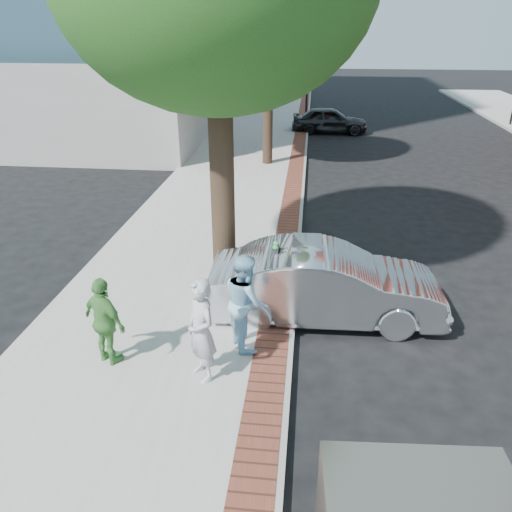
# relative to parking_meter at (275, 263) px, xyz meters

# --- Properties ---
(ground) EXTENTS (120.00, 120.00, 0.00)m
(ground) POSITION_rel_parking_meter_xyz_m (-0.66, -0.46, -1.21)
(ground) COLOR black
(ground) RESTS_ON ground
(sidewalk) EXTENTS (5.00, 60.00, 0.15)m
(sidewalk) POSITION_rel_parking_meter_xyz_m (-2.16, 7.54, -1.13)
(sidewalk) COLOR #9E9991
(sidewalk) RESTS_ON ground
(brick_strip) EXTENTS (0.60, 60.00, 0.01)m
(brick_strip) POSITION_rel_parking_meter_xyz_m (0.04, 7.54, -1.05)
(brick_strip) COLOR brown
(brick_strip) RESTS_ON sidewalk
(curb) EXTENTS (0.10, 60.00, 0.15)m
(curb) POSITION_rel_parking_meter_xyz_m (0.39, 7.54, -1.13)
(curb) COLOR gray
(curb) RESTS_ON ground
(office_base) EXTENTS (18.20, 22.20, 4.00)m
(office_base) POSITION_rel_parking_meter_xyz_m (-13.66, 21.54, 0.79)
(office_base) COLOR gray
(office_base) RESTS_ON ground
(signal_near) EXTENTS (0.70, 0.15, 3.80)m
(signal_near) POSITION_rel_parking_meter_xyz_m (0.24, 21.54, 1.05)
(signal_near) COLOR black
(signal_near) RESTS_ON ground
(tree_far) EXTENTS (4.80, 4.80, 7.14)m
(tree_far) POSITION_rel_parking_meter_xyz_m (-1.16, 11.54, 4.09)
(tree_far) COLOR black
(tree_far) RESTS_ON sidewalk
(parking_meter) EXTENTS (0.12, 0.32, 1.47)m
(parking_meter) POSITION_rel_parking_meter_xyz_m (0.00, 0.00, 0.00)
(parking_meter) COLOR gray
(parking_meter) RESTS_ON sidewalk
(person_gray) EXTENTS (0.74, 0.77, 1.79)m
(person_gray) POSITION_rel_parking_meter_xyz_m (-1.01, -2.24, -0.16)
(person_gray) COLOR #B6B7BC
(person_gray) RESTS_ON sidewalk
(person_officer) EXTENTS (0.97, 1.06, 1.76)m
(person_officer) POSITION_rel_parking_meter_xyz_m (-0.43, -1.23, -0.17)
(person_officer) COLOR #93C7E3
(person_officer) RESTS_ON sidewalk
(person_green) EXTENTS (1.00, 0.80, 1.59)m
(person_green) POSITION_rel_parking_meter_xyz_m (-2.68, -2.01, -0.26)
(person_green) COLOR #529644
(person_green) RESTS_ON sidewalk
(sedan_silver) EXTENTS (4.64, 1.76, 1.51)m
(sedan_silver) POSITION_rel_parking_meter_xyz_m (1.00, 0.06, -0.45)
(sedan_silver) COLOR silver
(sedan_silver) RESTS_ON ground
(bg_car) EXTENTS (4.03, 1.67, 1.36)m
(bg_car) POSITION_rel_parking_meter_xyz_m (1.55, 18.72, -0.52)
(bg_car) COLOR black
(bg_car) RESTS_ON ground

